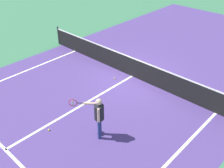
{
  "coord_description": "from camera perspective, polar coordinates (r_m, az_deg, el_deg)",
  "views": [
    {
      "loc": [
        6.62,
        -8.49,
        6.25
      ],
      "look_at": [
        0.88,
        -2.33,
        1.0
      ],
      "focal_mm": 42.33,
      "sensor_mm": 36.0,
      "label": 1
    }
  ],
  "objects": [
    {
      "name": "ground_plane",
      "position": [
        12.45,
        4.35,
        1.71
      ],
      "size": [
        60.0,
        60.0,
        0.0
      ],
      "primitive_type": "plane",
      "color": "#38724C"
    },
    {
      "name": "court_surface_inbounds",
      "position": [
        12.45,
        4.35,
        1.72
      ],
      "size": [
        10.62,
        24.4,
        0.0
      ],
      "primitive_type": "cube",
      "color": "#4C387A",
      "rests_on": "ground_plane"
    },
    {
      "name": "line_service_near",
      "position": [
        9.34,
        -22.06,
        -13.01
      ],
      "size": [
        8.22,
        0.1,
        0.01
      ],
      "primitive_type": "cube",
      "color": "white",
      "rests_on": "ground_plane"
    },
    {
      "name": "line_center_service",
      "position": [
        10.53,
        -6.77,
        -4.7
      ],
      "size": [
        0.1,
        6.4,
        0.01
      ],
      "primitive_type": "cube",
      "color": "white",
      "rests_on": "ground_plane"
    },
    {
      "name": "net",
      "position": [
        12.21,
        4.44,
        3.71
      ],
      "size": [
        11.19,
        0.09,
        1.07
      ],
      "color": "#33383D",
      "rests_on": "ground_plane"
    },
    {
      "name": "player_near",
      "position": [
        8.55,
        -2.99,
        -6.49
      ],
      "size": [
        1.05,
        0.68,
        1.53
      ],
      "color": "navy",
      "rests_on": "ground_plane"
    },
    {
      "name": "tennis_ball_mid_court",
      "position": [
        9.58,
        -13.47,
        -9.62
      ],
      "size": [
        0.07,
        0.07,
        0.07
      ],
      "primitive_type": "sphere",
      "color": "#CCE033",
      "rests_on": "ground_plane"
    },
    {
      "name": "tennis_ball_near_net",
      "position": [
        12.17,
        0.58,
        1.23
      ],
      "size": [
        0.07,
        0.07,
        0.07
      ],
      "primitive_type": "sphere",
      "color": "#CCE033",
      "rests_on": "ground_plane"
    }
  ]
}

